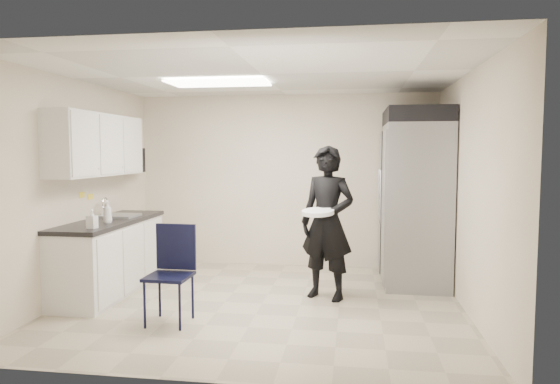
% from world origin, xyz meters
% --- Properties ---
extents(floor, '(4.50, 4.50, 0.00)m').
position_xyz_m(floor, '(0.00, 0.00, 0.00)').
color(floor, tan).
rests_on(floor, ground).
extents(ceiling, '(4.50, 4.50, 0.00)m').
position_xyz_m(ceiling, '(0.00, 0.00, 2.60)').
color(ceiling, silver).
rests_on(ceiling, back_wall).
extents(back_wall, '(4.50, 0.00, 4.50)m').
position_xyz_m(back_wall, '(0.00, 2.00, 1.30)').
color(back_wall, beige).
rests_on(back_wall, floor).
extents(left_wall, '(0.00, 4.00, 4.00)m').
position_xyz_m(left_wall, '(-2.25, 0.00, 1.30)').
color(left_wall, beige).
rests_on(left_wall, floor).
extents(right_wall, '(0.00, 4.00, 4.00)m').
position_xyz_m(right_wall, '(2.25, 0.00, 1.30)').
color(right_wall, beige).
rests_on(right_wall, floor).
extents(ceiling_panel, '(1.20, 0.60, 0.02)m').
position_xyz_m(ceiling_panel, '(-0.60, 0.40, 2.57)').
color(ceiling_panel, white).
rests_on(ceiling_panel, ceiling).
extents(lower_counter, '(0.60, 1.90, 0.86)m').
position_xyz_m(lower_counter, '(-1.95, 0.20, 0.43)').
color(lower_counter, silver).
rests_on(lower_counter, floor).
extents(countertop, '(0.64, 1.95, 0.05)m').
position_xyz_m(countertop, '(-1.95, 0.20, 0.89)').
color(countertop, black).
rests_on(countertop, lower_counter).
extents(sink, '(0.42, 0.40, 0.14)m').
position_xyz_m(sink, '(-1.93, 0.45, 0.87)').
color(sink, gray).
rests_on(sink, countertop).
extents(faucet, '(0.02, 0.02, 0.24)m').
position_xyz_m(faucet, '(-2.13, 0.45, 1.02)').
color(faucet, silver).
rests_on(faucet, countertop).
extents(upper_cabinets, '(0.35, 1.80, 0.75)m').
position_xyz_m(upper_cabinets, '(-2.08, 0.20, 1.83)').
color(upper_cabinets, silver).
rests_on(upper_cabinets, left_wall).
extents(towel_dispenser, '(0.22, 0.30, 0.35)m').
position_xyz_m(towel_dispenser, '(-2.14, 1.35, 1.62)').
color(towel_dispenser, black).
rests_on(towel_dispenser, left_wall).
extents(notice_sticker_left, '(0.00, 0.12, 0.07)m').
position_xyz_m(notice_sticker_left, '(-2.24, 0.10, 1.22)').
color(notice_sticker_left, yellow).
rests_on(notice_sticker_left, left_wall).
extents(notice_sticker_right, '(0.00, 0.12, 0.07)m').
position_xyz_m(notice_sticker_right, '(-2.24, 0.30, 1.18)').
color(notice_sticker_right, yellow).
rests_on(notice_sticker_right, left_wall).
extents(commercial_fridge, '(0.80, 1.35, 2.10)m').
position_xyz_m(commercial_fridge, '(1.83, 1.27, 1.05)').
color(commercial_fridge, gray).
rests_on(commercial_fridge, floor).
extents(fridge_compressor, '(0.80, 1.35, 0.20)m').
position_xyz_m(fridge_compressor, '(1.83, 1.27, 2.20)').
color(fridge_compressor, black).
rests_on(fridge_compressor, commercial_fridge).
extents(folding_chair, '(0.44, 0.44, 0.97)m').
position_xyz_m(folding_chair, '(-0.82, -0.78, 0.48)').
color(folding_chair, black).
rests_on(folding_chair, floor).
extents(man_tuxedo, '(0.78, 0.66, 1.81)m').
position_xyz_m(man_tuxedo, '(0.72, 0.33, 0.91)').
color(man_tuxedo, black).
rests_on(man_tuxedo, floor).
extents(bucket_lid, '(0.48, 0.48, 0.05)m').
position_xyz_m(bucket_lid, '(0.63, 0.10, 1.06)').
color(bucket_lid, white).
rests_on(bucket_lid, man_tuxedo).
extents(soap_bottle_a, '(0.13, 0.13, 0.26)m').
position_xyz_m(soap_bottle_a, '(-1.82, -0.09, 1.04)').
color(soap_bottle_a, white).
rests_on(soap_bottle_a, countertop).
extents(soap_bottle_b, '(0.10, 0.10, 0.21)m').
position_xyz_m(soap_bottle_b, '(-1.78, -0.51, 1.02)').
color(soap_bottle_b, '#A9A8B4').
rests_on(soap_bottle_b, countertop).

